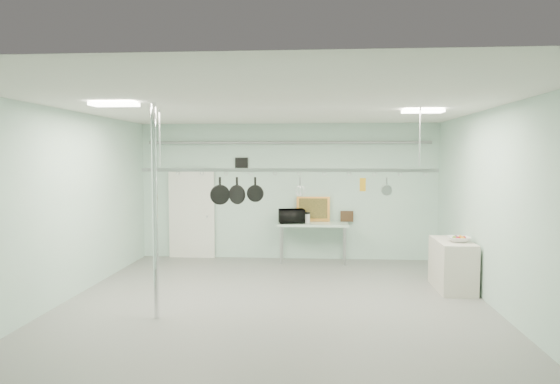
# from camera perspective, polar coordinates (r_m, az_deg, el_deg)

# --- Properties ---
(floor) EXTENTS (8.00, 8.00, 0.00)m
(floor) POSITION_cam_1_polar(r_m,az_deg,el_deg) (8.15, -0.75, -13.19)
(floor) COLOR gray
(floor) RESTS_ON ground
(ceiling) EXTENTS (7.00, 8.00, 0.02)m
(ceiling) POSITION_cam_1_polar(r_m,az_deg,el_deg) (7.82, -0.78, 9.74)
(ceiling) COLOR silver
(ceiling) RESTS_ON back_wall
(back_wall) EXTENTS (7.00, 0.02, 3.20)m
(back_wall) POSITION_cam_1_polar(r_m,az_deg,el_deg) (11.79, 0.90, 0.06)
(back_wall) COLOR #A5C6BB
(back_wall) RESTS_ON floor
(right_wall) EXTENTS (0.02, 8.00, 3.20)m
(right_wall) POSITION_cam_1_polar(r_m,az_deg,el_deg) (8.29, 24.05, -1.94)
(right_wall) COLOR #A5C6BB
(right_wall) RESTS_ON floor
(door) EXTENTS (1.10, 0.10, 2.20)m
(door) POSITION_cam_1_polar(r_m,az_deg,el_deg) (12.14, -10.02, -2.49)
(door) COLOR silver
(door) RESTS_ON floor
(wall_vent) EXTENTS (0.30, 0.04, 0.30)m
(wall_vent) POSITION_cam_1_polar(r_m,az_deg,el_deg) (11.86, -4.42, 3.22)
(wall_vent) COLOR black
(wall_vent) RESTS_ON back_wall
(conduit_pipe) EXTENTS (6.60, 0.07, 0.07)m
(conduit_pipe) POSITION_cam_1_polar(r_m,az_deg,el_deg) (11.68, 0.89, 5.67)
(conduit_pipe) COLOR gray
(conduit_pipe) RESTS_ON back_wall
(chrome_pole) EXTENTS (0.08, 0.08, 3.20)m
(chrome_pole) POSITION_cam_1_polar(r_m,az_deg,el_deg) (7.58, -14.09, -2.24)
(chrome_pole) COLOR silver
(chrome_pole) RESTS_ON floor
(prep_table) EXTENTS (1.60, 0.70, 0.91)m
(prep_table) POSITION_cam_1_polar(r_m,az_deg,el_deg) (11.46, 3.79, -3.92)
(prep_table) COLOR silver
(prep_table) RESTS_ON floor
(side_cabinet) EXTENTS (0.60, 1.20, 0.90)m
(side_cabinet) POSITION_cam_1_polar(r_m,az_deg,el_deg) (9.68, 19.10, -7.89)
(side_cabinet) COLOR beige
(side_cabinet) RESTS_ON floor
(pot_rack) EXTENTS (4.80, 0.06, 1.00)m
(pot_rack) POSITION_cam_1_polar(r_m,az_deg,el_deg) (8.07, 0.83, 2.73)
(pot_rack) COLOR #B7B7BC
(pot_rack) RESTS_ON ceiling
(light_panel_left) EXTENTS (0.65, 0.30, 0.05)m
(light_panel_left) POSITION_cam_1_polar(r_m,az_deg,el_deg) (7.56, -18.42, 9.51)
(light_panel_left) COLOR white
(light_panel_left) RESTS_ON ceiling
(light_panel_right) EXTENTS (0.65, 0.30, 0.05)m
(light_panel_right) POSITION_cam_1_polar(r_m,az_deg,el_deg) (8.57, 16.00, 8.88)
(light_panel_right) COLOR white
(light_panel_right) RESTS_ON ceiling
(microwave) EXTENTS (0.64, 0.49, 0.32)m
(microwave) POSITION_cam_1_polar(r_m,az_deg,el_deg) (11.41, 1.35, -2.77)
(microwave) COLOR black
(microwave) RESTS_ON prep_table
(coffee_canister) EXTENTS (0.18, 0.18, 0.21)m
(coffee_canister) POSITION_cam_1_polar(r_m,az_deg,el_deg) (11.47, 3.08, -3.02)
(coffee_canister) COLOR white
(coffee_canister) RESTS_ON prep_table
(painting_large) EXTENTS (0.78, 0.14, 0.58)m
(painting_large) POSITION_cam_1_polar(r_m,az_deg,el_deg) (11.72, 3.81, -1.96)
(painting_large) COLOR orange
(painting_large) RESTS_ON prep_table
(painting_small) EXTENTS (0.30, 0.09, 0.25)m
(painting_small) POSITION_cam_1_polar(r_m,az_deg,el_deg) (11.76, 7.65, -2.77)
(painting_small) COLOR #382313
(painting_small) RESTS_ON prep_table
(fruit_bowl) EXTENTS (0.40, 0.40, 0.10)m
(fruit_bowl) POSITION_cam_1_polar(r_m,az_deg,el_deg) (9.47, 19.79, -5.11)
(fruit_bowl) COLOR silver
(fruit_bowl) RESTS_ON side_cabinet
(skillet_left) EXTENTS (0.33, 0.17, 0.44)m
(skillet_left) POSITION_cam_1_polar(r_m,az_deg,el_deg) (8.23, -6.88, 0.18)
(skillet_left) COLOR black
(skillet_left) RESTS_ON pot_rack
(skillet_mid) EXTENTS (0.31, 0.18, 0.43)m
(skillet_mid) POSITION_cam_1_polar(r_m,az_deg,el_deg) (8.18, -4.94, 0.20)
(skillet_mid) COLOR black
(skillet_mid) RESTS_ON pot_rack
(skillet_right) EXTENTS (0.28, 0.08, 0.38)m
(skillet_right) POSITION_cam_1_polar(r_m,az_deg,el_deg) (8.13, -2.85, 0.38)
(skillet_right) COLOR black
(skillet_right) RESTS_ON pot_rack
(whisk) EXTENTS (0.19, 0.19, 0.34)m
(whisk) POSITION_cam_1_polar(r_m,az_deg,el_deg) (8.07, 2.32, 0.50)
(whisk) COLOR #B6B6BB
(whisk) RESTS_ON pot_rack
(grater) EXTENTS (0.10, 0.03, 0.23)m
(grater) POSITION_cam_1_polar(r_m,az_deg,el_deg) (8.10, 9.43, 0.84)
(grater) COLOR yellow
(grater) RESTS_ON pot_rack
(saucepan) EXTENTS (0.17, 0.10, 0.30)m
(saucepan) POSITION_cam_1_polar(r_m,az_deg,el_deg) (8.15, 12.09, 0.60)
(saucepan) COLOR silver
(saucepan) RESTS_ON pot_rack
(fruit_cluster) EXTENTS (0.24, 0.24, 0.09)m
(fruit_cluster) POSITION_cam_1_polar(r_m,az_deg,el_deg) (9.47, 19.79, -4.87)
(fruit_cluster) COLOR maroon
(fruit_cluster) RESTS_ON fruit_bowl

